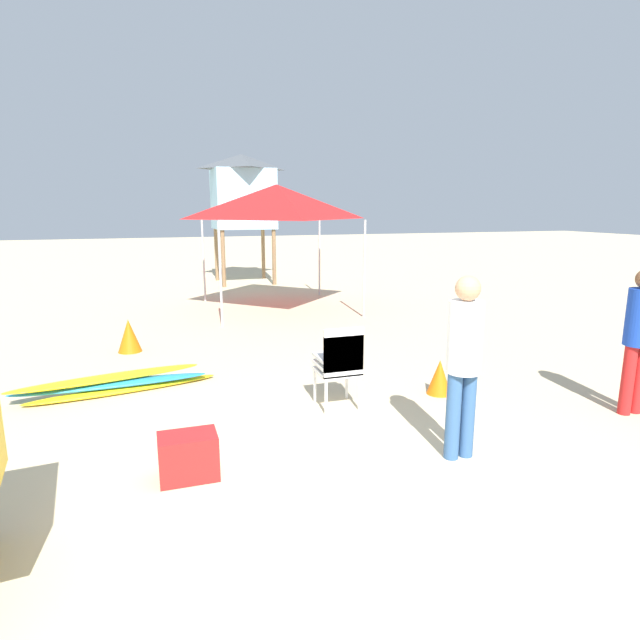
% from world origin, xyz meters
% --- Properties ---
extents(ground, '(80.00, 80.00, 0.00)m').
position_xyz_m(ground, '(0.00, 0.00, 0.00)').
color(ground, beige).
extents(stacked_plastic_chairs, '(0.48, 0.48, 1.02)m').
position_xyz_m(stacked_plastic_chairs, '(1.03, 1.77, 0.60)').
color(stacked_plastic_chairs, silver).
rests_on(stacked_plastic_chairs, ground).
extents(surfboard_pile, '(2.61, 0.77, 0.24)m').
position_xyz_m(surfboard_pile, '(-1.55, 3.22, 0.12)').
color(surfboard_pile, yellow).
rests_on(surfboard_pile, ground).
extents(lifeguard_near_left, '(0.32, 0.32, 1.70)m').
position_xyz_m(lifeguard_near_left, '(4.22, 0.58, 0.98)').
color(lifeguard_near_left, red).
rests_on(lifeguard_near_left, ground).
extents(lifeguard_near_center, '(0.32, 0.32, 1.77)m').
position_xyz_m(lifeguard_near_center, '(1.69, 0.26, 1.02)').
color(lifeguard_near_center, '#33598C').
rests_on(lifeguard_near_center, ground).
extents(popup_canopy, '(3.15, 3.15, 2.88)m').
position_xyz_m(popup_canopy, '(1.87, 8.20, 2.49)').
color(popup_canopy, '#B2B2B7').
rests_on(popup_canopy, ground).
extents(lifeguard_tower, '(1.98, 1.98, 3.96)m').
position_xyz_m(lifeguard_tower, '(1.92, 12.84, 2.85)').
color(lifeguard_tower, olive).
rests_on(lifeguard_tower, ground).
extents(traffic_cone_near, '(0.39, 0.39, 0.55)m').
position_xyz_m(traffic_cone_near, '(-1.41, 5.26, 0.28)').
color(traffic_cone_near, orange).
rests_on(traffic_cone_near, ground).
extents(traffic_cone_far, '(0.32, 0.32, 0.45)m').
position_xyz_m(traffic_cone_far, '(2.44, 1.85, 0.23)').
color(traffic_cone_far, orange).
rests_on(traffic_cone_far, ground).
extents(cooler_box, '(0.51, 0.34, 0.41)m').
position_xyz_m(cooler_box, '(-0.81, 0.67, 0.20)').
color(cooler_box, red).
rests_on(cooler_box, ground).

